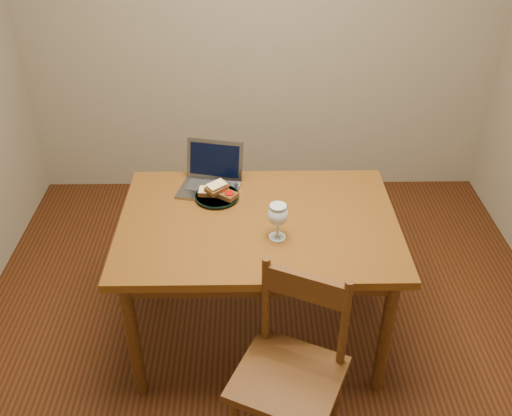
{
  "coord_description": "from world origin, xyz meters",
  "views": [
    {
      "loc": [
        -0.09,
        -2.1,
        2.28
      ],
      "look_at": [
        -0.05,
        0.08,
        0.8
      ],
      "focal_mm": 40.0,
      "sensor_mm": 36.0,
      "label": 1
    }
  ],
  "objects_px": {
    "table": "(258,234)",
    "plate": "(217,197)",
    "chair": "(291,365)",
    "laptop": "(212,176)",
    "milk_glass": "(278,222)"
  },
  "relations": [
    {
      "from": "table",
      "to": "chair",
      "type": "height_order",
      "value": "chair"
    },
    {
      "from": "chair",
      "to": "plate",
      "type": "relative_size",
      "value": 2.45
    },
    {
      "from": "table",
      "to": "milk_glass",
      "type": "bearing_deg",
      "value": -59.49
    },
    {
      "from": "chair",
      "to": "laptop",
      "type": "relative_size",
      "value": 1.57
    },
    {
      "from": "table",
      "to": "laptop",
      "type": "relative_size",
      "value": 3.8
    },
    {
      "from": "chair",
      "to": "laptop",
      "type": "height_order",
      "value": "laptop"
    },
    {
      "from": "table",
      "to": "laptop",
      "type": "xyz_separation_m",
      "value": [
        -0.23,
        0.31,
        0.14
      ]
    },
    {
      "from": "table",
      "to": "chair",
      "type": "distance_m",
      "value": 0.67
    },
    {
      "from": "plate",
      "to": "milk_glass",
      "type": "xyz_separation_m",
      "value": [
        0.28,
        -0.32,
        0.08
      ]
    },
    {
      "from": "chair",
      "to": "milk_glass",
      "type": "relative_size",
      "value": 3.06
    },
    {
      "from": "plate",
      "to": "chair",
      "type": "bearing_deg",
      "value": -68.83
    },
    {
      "from": "table",
      "to": "plate",
      "type": "bearing_deg",
      "value": 137.22
    },
    {
      "from": "laptop",
      "to": "plate",
      "type": "bearing_deg",
      "value": -63.44
    },
    {
      "from": "chair",
      "to": "laptop",
      "type": "xyz_separation_m",
      "value": [
        -0.35,
        0.95,
        0.32
      ]
    },
    {
      "from": "table",
      "to": "milk_glass",
      "type": "distance_m",
      "value": 0.24
    }
  ]
}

